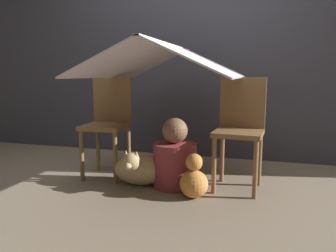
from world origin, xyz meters
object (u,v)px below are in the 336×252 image
object	(u,v)px
chair_left	(108,121)
person_front	(175,159)
chair_right	(240,127)
dog	(138,168)

from	to	relation	value
chair_left	person_front	size ratio (longest dim) A/B	1.57
chair_right	chair_left	bearing A→B (deg)	-175.41
chair_left	chair_right	distance (m)	1.14
chair_right	dog	xyz separation A→B (m)	(-0.79, -0.19, -0.35)
chair_right	person_front	size ratio (longest dim) A/B	1.57
person_front	chair_left	bearing A→B (deg)	168.74
person_front	dog	distance (m)	0.31
person_front	dog	size ratio (longest dim) A/B	1.28
chair_left	dog	bearing A→B (deg)	-30.28
chair_left	chair_right	size ratio (longest dim) A/B	1.00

